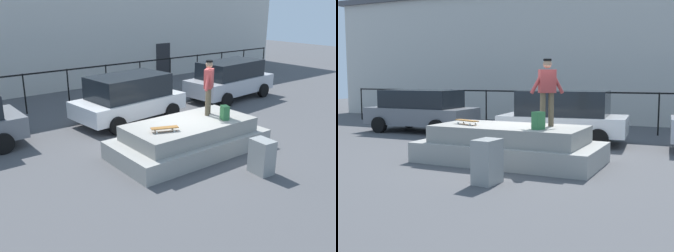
{
  "view_description": "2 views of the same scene",
  "coord_description": "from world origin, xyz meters",
  "views": [
    {
      "loc": [
        -7.15,
        -8.52,
        4.36
      ],
      "look_at": [
        -0.11,
        0.68,
        0.51
      ],
      "focal_mm": 40.24,
      "sensor_mm": 36.0,
      "label": 1
    },
    {
      "loc": [
        4.5,
        -10.55,
        2.2
      ],
      "look_at": [
        -0.68,
        0.42,
        0.83
      ],
      "focal_mm": 46.23,
      "sensor_mm": 36.0,
      "label": 2
    }
  ],
  "objects": [
    {
      "name": "ground_plane",
      "position": [
        0.0,
        0.0,
        0.0
      ],
      "size": [
        60.0,
        60.0,
        0.0
      ],
      "primitive_type": "plane",
      "color": "#4C4C4F"
    },
    {
      "name": "concrete_ledge",
      "position": [
        -0.17,
        -0.46,
        0.43
      ],
      "size": [
        4.74,
        2.33,
        0.96
      ],
      "color": "#9E9B93",
      "rests_on": "ground_plane"
    },
    {
      "name": "skateboarder",
      "position": [
        0.77,
        -0.23,
        1.94
      ],
      "size": [
        0.77,
        0.6,
        1.7
      ],
      "color": "brown",
      "rests_on": "concrete_ledge"
    },
    {
      "name": "skateboard",
      "position": [
        -1.29,
        -0.72,
        1.06
      ],
      "size": [
        0.78,
        0.46,
        0.12
      ],
      "color": "brown",
      "rests_on": "concrete_ledge"
    },
    {
      "name": "backpack",
      "position": [
        0.81,
        -0.93,
        1.17
      ],
      "size": [
        0.29,
        0.33,
        0.43
      ],
      "primitive_type": "cube",
      "rotation": [
        0.0,
        0.0,
        4.34
      ],
      "color": "#33723F",
      "rests_on": "concrete_ledge"
    },
    {
      "name": "car_grey_hatchback_near",
      "position": [
        -6.05,
        3.78,
        0.9
      ],
      "size": [
        4.4,
        2.22,
        1.7
      ],
      "color": "slate",
      "rests_on": "ground_plane"
    },
    {
      "name": "car_white_hatchback_mid",
      "position": [
        0.07,
        3.34,
        0.93
      ],
      "size": [
        4.36,
        2.55,
        1.76
      ],
      "color": "white",
      "rests_on": "ground_plane"
    },
    {
      "name": "utility_box",
      "position": [
        0.39,
        -2.75,
        0.47
      ],
      "size": [
        0.49,
        0.63,
        0.93
      ],
      "primitive_type": "cube",
      "rotation": [
        0.0,
        0.0,
        -0.08
      ],
      "color": "gray",
      "rests_on": "ground_plane"
    },
    {
      "name": "fence_row",
      "position": [
        0.0,
        6.66,
        1.14
      ],
      "size": [
        24.06,
        0.06,
        1.64
      ],
      "color": "black",
      "rests_on": "ground_plane"
    },
    {
      "name": "warehouse_building",
      "position": [
        0.0,
        13.43,
        3.42
      ],
      "size": [
        32.5,
        7.98,
        6.82
      ],
      "color": "beige",
      "rests_on": "ground_plane"
    }
  ]
}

